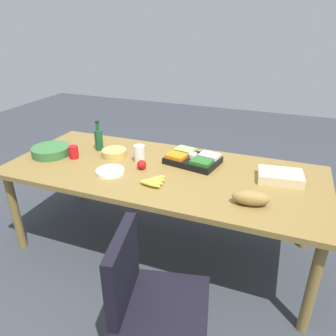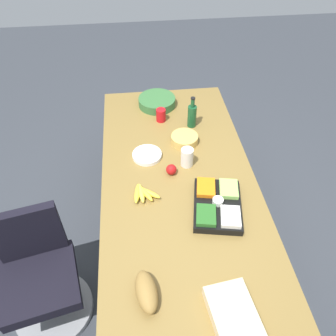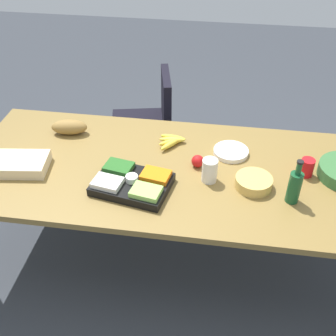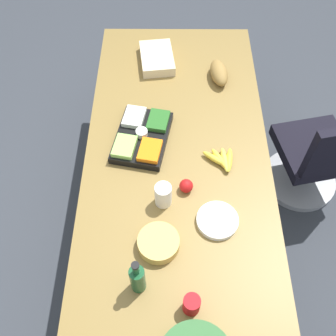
# 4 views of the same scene
# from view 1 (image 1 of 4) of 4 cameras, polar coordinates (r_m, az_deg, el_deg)

# --- Properties ---
(ground_plane) EXTENTS (10.00, 10.00, 0.00)m
(ground_plane) POSITION_cam_1_polar(r_m,az_deg,el_deg) (2.97, -0.95, -13.83)
(ground_plane) COLOR #353940
(conference_table) EXTENTS (2.54, 1.08, 0.77)m
(conference_table) POSITION_cam_1_polar(r_m,az_deg,el_deg) (2.58, -1.06, -1.56)
(conference_table) COLOR olive
(conference_table) RESTS_ON ground
(office_chair) EXTENTS (0.57, 0.57, 0.90)m
(office_chair) POSITION_cam_1_polar(r_m,az_deg,el_deg) (1.98, -2.28, -25.22)
(office_chair) COLOR gray
(office_chair) RESTS_ON ground
(paper_plate_stack) EXTENTS (0.25, 0.25, 0.03)m
(paper_plate_stack) POSITION_cam_1_polar(r_m,az_deg,el_deg) (2.53, -10.32, -0.61)
(paper_plate_stack) COLOR white
(paper_plate_stack) RESTS_ON conference_table
(salad_bowl) EXTENTS (0.38, 0.38, 0.07)m
(salad_bowl) POSITION_cam_1_polar(r_m,az_deg,el_deg) (3.00, -20.22, 2.90)
(salad_bowl) COLOR #366A36
(salad_bowl) RESTS_ON conference_table
(mayo_jar) EXTENTS (0.10, 0.10, 0.14)m
(mayo_jar) POSITION_cam_1_polar(r_m,az_deg,el_deg) (2.68, -5.15, 2.57)
(mayo_jar) COLOR white
(mayo_jar) RESTS_ON conference_table
(wine_bottle) EXTENTS (0.08, 0.08, 0.27)m
(wine_bottle) POSITION_cam_1_polar(r_m,az_deg,el_deg) (2.97, -12.31, 5.11)
(wine_bottle) COLOR #174D28
(wine_bottle) RESTS_ON conference_table
(sheet_cake) EXTENTS (0.35, 0.26, 0.07)m
(sheet_cake) POSITION_cam_1_polar(r_m,az_deg,el_deg) (2.51, 19.47, -1.44)
(sheet_cake) COLOR beige
(sheet_cake) RESTS_ON conference_table
(apple_red) EXTENTS (0.08, 0.08, 0.08)m
(apple_red) POSITION_cam_1_polar(r_m,az_deg,el_deg) (2.56, -4.73, 0.62)
(apple_red) COLOR red
(apple_red) RESTS_ON conference_table
(veggie_tray) EXTENTS (0.47, 0.37, 0.09)m
(veggie_tray) POSITION_cam_1_polar(r_m,az_deg,el_deg) (2.66, 4.48, 1.62)
(veggie_tray) COLOR black
(veggie_tray) RESTS_ON conference_table
(chip_bowl) EXTENTS (0.24, 0.24, 0.06)m
(chip_bowl) POSITION_cam_1_polar(r_m,az_deg,el_deg) (2.82, -9.60, 2.66)
(chip_bowl) COLOR tan
(chip_bowl) RESTS_ON conference_table
(bread_loaf) EXTENTS (0.25, 0.14, 0.10)m
(bread_loaf) POSITION_cam_1_polar(r_m,az_deg,el_deg) (2.13, 14.58, -5.20)
(bread_loaf) COLOR olive
(bread_loaf) RESTS_ON conference_table
(red_solo_cup) EXTENTS (0.10, 0.10, 0.11)m
(red_solo_cup) POSITION_cam_1_polar(r_m,az_deg,el_deg) (2.86, -16.55, 2.75)
(red_solo_cup) COLOR red
(red_solo_cup) RESTS_ON conference_table
(banana_bunch) EXTENTS (0.17, 0.19, 0.04)m
(banana_bunch) POSITION_cam_1_polar(r_m,az_deg,el_deg) (2.32, -2.73, -2.42)
(banana_bunch) COLOR yellow
(banana_bunch) RESTS_ON conference_table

